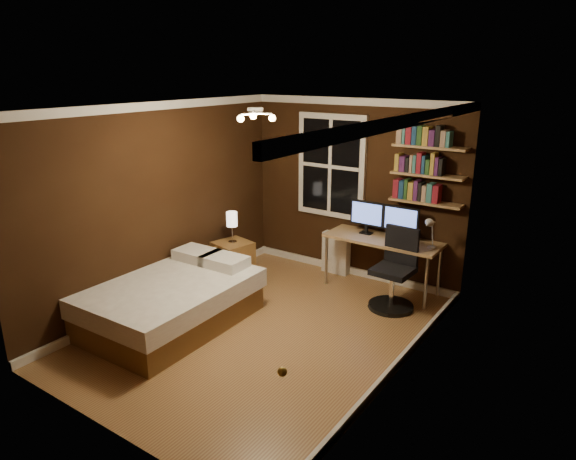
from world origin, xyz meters
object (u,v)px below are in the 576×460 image
Objects in this scene: nightstand at (233,262)px; office_chair at (394,278)px; radiator at (336,253)px; desk_lamp at (431,233)px; desk at (383,243)px; monitor_right at (401,223)px; bedside_lamp at (232,227)px; bed at (171,301)px; monitor_left at (367,217)px.

office_chair is (2.19, 0.49, 0.10)m from nightstand.
desk_lamp is at bearing -10.91° from radiator.
nightstand is 2.25m from office_chair.
monitor_right reaches higher than desk.
office_chair is at bearing -133.68° from desk_lamp.
bedside_lamp is 0.72× the size of radiator.
bed is 4.09× the size of monitor_left.
nightstand is 1.95m from monitor_left.
office_chair is (2.19, 0.49, -0.40)m from bedside_lamp.
monitor_left is at bearing 31.70° from bedside_lamp.
office_chair is at bearing -48.48° from desk.
office_chair is (1.16, -0.60, 0.09)m from radiator.
bedside_lamp is at bearing 0.00° from nightstand.
bedside_lamp is (0.00, 0.00, 0.50)m from nightstand.
monitor_right is at bearing 0.00° from monitor_left.
monitor_right is at bearing -6.82° from radiator.
monitor_left is 1.00× the size of monitor_right.
monitor_right is (0.20, 0.08, 0.29)m from desk.
monitor_right reaches higher than bedside_lamp.
monitor_left is 0.97m from office_chair.
bed is 4.09× the size of monitor_right.
desk_lamp is at bearing 49.11° from office_chair.
nightstand is at bearing -162.18° from desk_lamp.
bedside_lamp is 0.43× the size of office_chair.
monitor_left and monitor_right have the same top height.
bed is 3.22m from desk_lamp.
office_chair reaches higher than bed.
desk is at bearing 53.30° from bed.
bedside_lamp is 2.28m from office_chair.
bedside_lamp is 2.63m from desk_lamp.
bedside_lamp is 0.28× the size of desk.
desk_lamp is (2.50, 0.80, 0.66)m from nightstand.
monitor_right is (2.04, 0.96, 0.67)m from nightstand.
bedside_lamp is 1.58m from radiator.
bedside_lamp is 1.84m from monitor_left.
monitor_right reaches higher than office_chair.
bed is at bearing -127.73° from monitor_right.
radiator is at bearing 155.52° from office_chair.
desk is 0.72m from desk_lamp.
monitor_left is 0.95m from desk_lamp.
bed is 2.72m from office_chair.
desk is 3.18× the size of monitor_right.
monitor_left is at bearing 44.78° from nightstand.
bed is 2.78m from monitor_left.
desk is (1.61, 2.27, 0.38)m from bed.
desk is at bearing 134.32° from office_chair.
desk reaches higher than nightstand.
bedside_lamp reaches higher than bed.
bed is 2.81m from desk.
bedside_lamp is at bearing -162.18° from desk_lamp.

